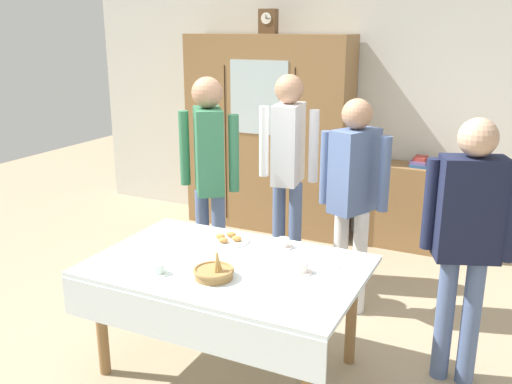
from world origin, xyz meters
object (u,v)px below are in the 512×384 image
person_beside_shelf (288,158)px  book_stack (420,162)px  spoon_near_right (246,268)px  person_behind_table_left (353,186)px  tea_cup_mid_right (158,269)px  person_near_right_end (209,165)px  dining_table (225,280)px  mantel_clock (268,21)px  wall_cabinet (268,134)px  bread_basket (214,272)px  tea_cup_center (284,243)px  tea_cup_far_right (302,268)px  pastry_plate (228,239)px  person_behind_table_right (468,229)px  bookshelf_low (416,208)px  spoon_mid_left (335,267)px

person_beside_shelf → book_stack: bearing=54.2°
spoon_near_right → person_behind_table_left: size_ratio=0.07×
book_stack → spoon_near_right: 2.68m
spoon_near_right → tea_cup_mid_right: bearing=-145.5°
book_stack → person_near_right_end: (-1.32, -1.73, 0.21)m
dining_table → person_beside_shelf: size_ratio=0.93×
dining_table → person_behind_table_left: 1.26m
mantel_clock → wall_cabinet: bearing=14.1°
dining_table → person_behind_table_left: size_ratio=1.00×
person_beside_shelf → spoon_near_right: bearing=-77.2°
book_stack → tea_cup_mid_right: bearing=-108.6°
bread_basket → person_behind_table_left: person_behind_table_left is taller
tea_cup_center → book_stack: bearing=77.8°
wall_cabinet → spoon_near_right: (1.03, -2.57, -0.30)m
tea_cup_far_right → person_beside_shelf: bearing=116.0°
tea_cup_center → person_near_right_end: size_ratio=0.07×
pastry_plate → person_behind_table_left: 1.02m
mantel_clock → pastry_plate: (0.73, -2.23, -1.43)m
dining_table → person_near_right_end: size_ratio=0.93×
spoon_near_right → person_behind_table_right: 1.31m
wall_cabinet → tea_cup_far_right: 2.84m
dining_table → mantel_clock: (-0.90, 2.59, 1.54)m
person_behind_table_left → dining_table: bearing=-112.4°
wall_cabinet → bookshelf_low: 1.70m
wall_cabinet → tea_cup_far_right: bearing=-61.3°
tea_cup_mid_right → mantel_clock: bearing=102.0°
book_stack → tea_cup_mid_right: (-0.98, -2.91, -0.12)m
tea_cup_mid_right → bread_basket: bread_basket is taller
book_stack → spoon_near_right: size_ratio=1.90×
dining_table → bookshelf_low: size_ratio=1.49×
tea_cup_far_right → mantel_clock: bearing=118.8°
bread_basket → person_behind_table_left: 1.39m
tea_cup_far_right → spoon_mid_left: 0.22m
bookshelf_low → pastry_plate: 2.46m
book_stack → pastry_plate: bearing=-110.5°
mantel_clock → person_behind_table_left: bearing=-47.1°
tea_cup_far_right → person_near_right_end: bearing=143.8°
tea_cup_mid_right → person_behind_table_left: bearing=61.5°
bookshelf_low → spoon_near_right: 2.69m
tea_cup_mid_right → spoon_mid_left: bearing=30.6°
person_behind_table_right → spoon_near_right: bearing=-156.7°
tea_cup_far_right → spoon_near_right: tea_cup_far_right is taller
bookshelf_low → spoon_mid_left: size_ratio=9.26×
tea_cup_far_right → pastry_plate: size_ratio=0.46×
dining_table → book_stack: (0.68, 2.64, 0.24)m
spoon_near_right → pastry_plate: bearing=131.8°
book_stack → tea_cup_far_right: (-0.23, -2.53, -0.12)m
dining_table → person_beside_shelf: bearing=97.5°
tea_cup_center → tea_cup_far_right: size_ratio=1.00×
bookshelf_low → spoon_mid_left: bookshelf_low is taller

